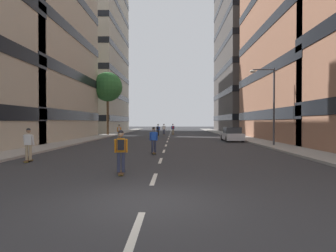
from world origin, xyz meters
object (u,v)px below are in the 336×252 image
object	(u,v)px
parked_car_near	(232,135)
skater_3	(28,143)
skater_5	(164,129)
skater_2	(158,129)
skater_0	(173,128)
street_tree_near	(108,87)
skater_1	(121,149)
skater_4	(154,139)
streetlamp_right	(270,98)
skater_6	(119,131)

from	to	relation	value
parked_car_near	skater_3	bearing A→B (deg)	-130.36
parked_car_near	skater_5	xyz separation A→B (m)	(-7.90, 14.43, 0.29)
skater_2	parked_car_near	bearing A→B (deg)	-50.69
skater_0	skater_5	xyz separation A→B (m)	(-1.43, -1.89, -0.03)
street_tree_near	skater_3	bearing A→B (deg)	-84.92
skater_5	street_tree_near	bearing A→B (deg)	-168.02
skater_0	skater_1	world-z (taller)	same
skater_2	skater_5	distance (m)	3.97
skater_4	parked_car_near	bearing A→B (deg)	58.53
skater_4	skater_5	bearing A→B (deg)	90.66
streetlamp_right	skater_4	size ratio (longest dim) A/B	3.65
skater_4	skater_6	xyz separation A→B (m)	(-5.55, 16.95, 0.03)
streetlamp_right	skater_1	size ratio (longest dim) A/B	3.65
skater_6	skater_1	bearing A→B (deg)	-78.91
skater_0	skater_6	bearing A→B (deg)	-119.51
parked_car_near	skater_5	distance (m)	16.45
parked_car_near	skater_0	distance (m)	17.56
skater_5	skater_6	world-z (taller)	same
street_tree_near	skater_6	distance (m)	10.82
street_tree_near	skater_0	bearing A→B (deg)	20.39
skater_3	skater_6	size ratio (longest dim) A/B	1.00
parked_car_near	skater_6	bearing A→B (deg)	160.91
parked_car_near	streetlamp_right	distance (m)	7.66
parked_car_near	skater_2	world-z (taller)	skater_2
skater_3	skater_5	distance (m)	31.34
skater_0	skater_2	bearing A→B (deg)	-110.28
streetlamp_right	skater_0	xyz separation A→B (m)	(-8.33, 22.91, -3.12)
street_tree_near	skater_1	bearing A→B (deg)	-76.00
parked_car_near	street_tree_near	world-z (taller)	street_tree_near
skater_2	skater_3	xyz separation A→B (m)	(-5.26, -26.85, -0.03)
skater_2	skater_6	world-z (taller)	same
skater_6	skater_5	bearing A→B (deg)	62.07
skater_2	skater_4	xyz separation A→B (m)	(1.03, -22.92, -0.03)
skater_1	skater_5	size ratio (longest dim) A/B	1.00
skater_4	skater_5	size ratio (longest dim) A/B	1.00
parked_car_near	skater_1	size ratio (longest dim) A/B	2.47
street_tree_near	skater_3	world-z (taller)	street_tree_near
skater_5	skater_6	distance (m)	11.18
skater_2	skater_5	bearing A→B (deg)	79.59
skater_6	skater_4	bearing A→B (deg)	-71.87
skater_4	streetlamp_right	bearing A→B (deg)	31.60
skater_1	skater_4	world-z (taller)	same
skater_2	skater_5	world-z (taller)	same
skater_3	skater_6	world-z (taller)	same
street_tree_near	streetlamp_right	size ratio (longest dim) A/B	1.47
street_tree_near	skater_4	size ratio (longest dim) A/B	5.37
skater_5	skater_3	bearing A→B (deg)	-101.00
street_tree_near	skater_3	distance (m)	29.76
skater_3	skater_5	bearing A→B (deg)	79.00
streetlamp_right	skater_6	bearing A→B (deg)	143.39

